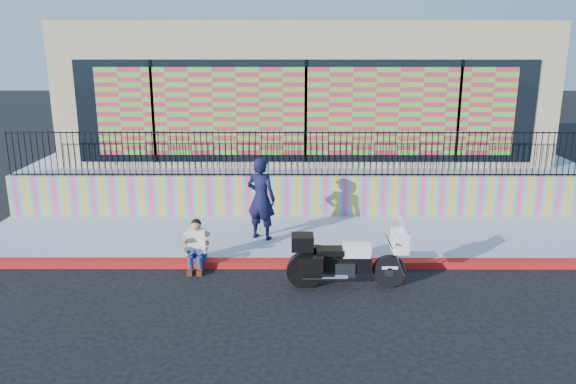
{
  "coord_description": "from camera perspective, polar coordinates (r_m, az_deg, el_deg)",
  "views": [
    {
      "loc": [
        -0.44,
        -11.31,
        4.72
      ],
      "look_at": [
        -0.48,
        1.2,
        1.35
      ],
      "focal_mm": 35.0,
      "sensor_mm": 36.0,
      "label": 1
    }
  ],
  "objects": [
    {
      "name": "sidewalk",
      "position": [
        13.77,
        2.0,
        -4.65
      ],
      "size": [
        16.0,
        3.0,
        0.15
      ],
      "primitive_type": "cube",
      "color": "#979FB6",
      "rests_on": "ground"
    },
    {
      "name": "mural_wall",
      "position": [
        15.11,
        1.84,
        -0.37
      ],
      "size": [
        16.0,
        0.2,
        1.1
      ],
      "primitive_type": "cube",
      "color": "#F13F80",
      "rests_on": "sidewalk"
    },
    {
      "name": "ground",
      "position": [
        12.26,
        2.24,
        -7.58
      ],
      "size": [
        90.0,
        90.0,
        0.0
      ],
      "primitive_type": "plane",
      "color": "black",
      "rests_on": "ground"
    },
    {
      "name": "red_curb",
      "position": [
        12.23,
        2.24,
        -7.26
      ],
      "size": [
        16.0,
        0.3,
        0.15
      ],
      "primitive_type": "cube",
      "color": "#A11D0B",
      "rests_on": "ground"
    },
    {
      "name": "storefront_building",
      "position": [
        19.5,
        1.5,
        10.73
      ],
      "size": [
        14.0,
        8.06,
        4.0
      ],
      "color": "tan",
      "rests_on": "elevated_platform"
    },
    {
      "name": "seated_man",
      "position": [
        12.11,
        -9.32,
        -5.8
      ],
      "size": [
        0.54,
        0.71,
        1.06
      ],
      "color": "navy",
      "rests_on": "ground"
    },
    {
      "name": "police_motorcycle",
      "position": [
        11.15,
        5.81,
        -6.67
      ],
      "size": [
        2.32,
        0.77,
        1.44
      ],
      "color": "black",
      "rests_on": "ground"
    },
    {
      "name": "elevated_platform",
      "position": [
        20.09,
        1.43,
        3.3
      ],
      "size": [
        16.0,
        10.0,
        1.25
      ],
      "primitive_type": "cube",
      "color": "#979FB6",
      "rests_on": "ground"
    },
    {
      "name": "police_officer",
      "position": [
        13.23,
        -2.75,
        -0.66
      ],
      "size": [
        0.85,
        0.73,
        1.98
      ],
      "primitive_type": "imported",
      "rotation": [
        0.0,
        0.0,
        2.71
      ],
      "color": "black",
      "rests_on": "sidewalk"
    },
    {
      "name": "metal_fence",
      "position": [
        14.85,
        1.88,
        3.91
      ],
      "size": [
        15.8,
        0.04,
        1.2
      ],
      "primitive_type": null,
      "color": "black",
      "rests_on": "mural_wall"
    }
  ]
}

